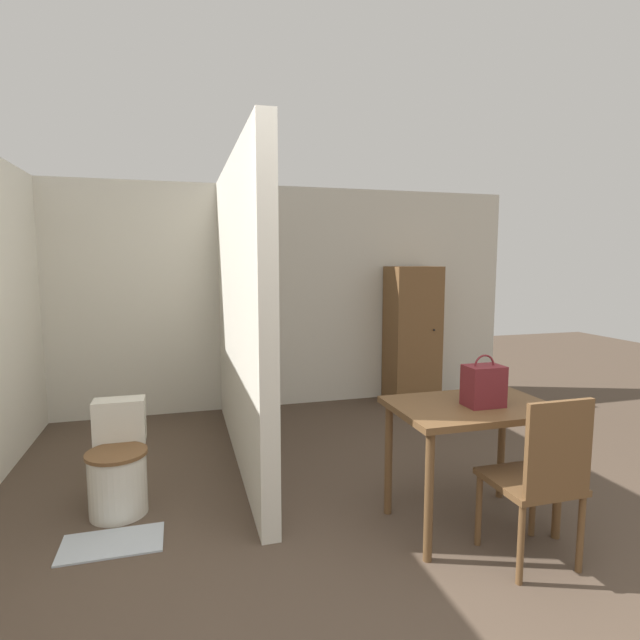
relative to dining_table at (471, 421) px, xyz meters
The scene contains 8 objects.
wall_back 3.13m from the dining_table, 102.75° to the left, with size 5.78×0.12×2.50m.
partition_wall 2.05m from the dining_table, 129.05° to the left, with size 0.12×2.82×2.50m.
dining_table is the anchor object (origin of this frame).
wooden_chair 0.52m from the dining_table, 75.95° to the right, with size 0.44×0.44×0.97m.
toilet 2.34m from the dining_table, 159.16° to the left, with size 0.39×0.54×0.71m.
handbag 0.24m from the dining_table, 48.07° to the right, with size 0.23×0.16×0.32m.
wooden_cabinet 2.85m from the dining_table, 71.14° to the left, with size 0.57×0.48×1.61m.
bath_mat 2.29m from the dining_table, 169.99° to the left, with size 0.58×0.33×0.01m.
Camera 1 is at (-1.05, -1.54, 1.68)m, focal length 28.00 mm.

